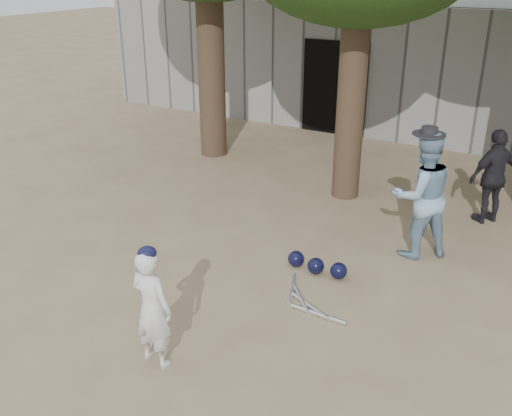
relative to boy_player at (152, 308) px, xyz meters
The scene contains 7 objects.
ground 1.49m from the boy_player, 118.45° to the left, with size 70.00×70.00×0.00m, color #937C5E.
boy_player is the anchor object (origin of this frame).
spectator_blue 4.15m from the boy_player, 65.88° to the left, with size 0.89×0.69×1.82m, color #7DA2C1.
spectator_dark 5.99m from the boy_player, 66.49° to the left, with size 0.90×0.38×1.54m, color black.
back_building 11.55m from the boy_player, 93.16° to the left, with size 16.00×5.24×3.00m.
helmet_row 2.71m from the boy_player, 74.88° to the left, with size 0.87×0.28×0.23m.
bat_pile 2.10m from the boy_player, 64.02° to the left, with size 1.06×0.76×0.06m.
Camera 1 is at (4.02, -4.87, 3.92)m, focal length 40.00 mm.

